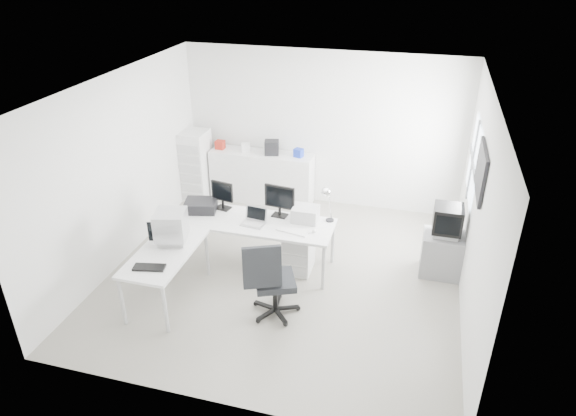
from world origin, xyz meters
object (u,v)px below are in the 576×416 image
(lcd_monitor_large, at_px, (280,201))
(crt_monitor, at_px, (171,227))
(laser_printer, at_px, (305,214))
(laptop, at_px, (253,218))
(tv_cabinet, at_px, (442,254))
(inkjet_printer, at_px, (201,206))
(sideboard, at_px, (262,177))
(drawer_pedestal, at_px, (299,252))
(office_chair, at_px, (275,277))
(main_desk, at_px, (253,243))
(crt_tv, at_px, (447,222))
(lcd_monitor_small, at_px, (222,195))
(side_desk, at_px, (167,275))
(filing_cabinet, at_px, (196,165))

(lcd_monitor_large, relative_size, crt_monitor, 1.05)
(laser_printer, bearing_deg, laptop, -156.15)
(crt_monitor, bearing_deg, tv_cabinet, 6.47)
(inkjet_printer, distance_m, sideboard, 2.06)
(drawer_pedestal, distance_m, crt_monitor, 1.92)
(office_chair, bearing_deg, inkjet_printer, 119.64)
(drawer_pedestal, height_order, lcd_monitor_large, lcd_monitor_large)
(inkjet_printer, distance_m, laptop, 0.92)
(main_desk, height_order, tv_cabinet, main_desk)
(lcd_monitor_large, distance_m, crt_tv, 2.41)
(lcd_monitor_large, bearing_deg, tv_cabinet, 12.80)
(crt_monitor, xyz_separation_m, office_chair, (1.50, -0.18, -0.41))
(laptop, xyz_separation_m, crt_tv, (2.70, 0.60, 0.02))
(main_desk, xyz_separation_m, laser_printer, (0.75, 0.22, 0.48))
(lcd_monitor_small, distance_m, tv_cabinet, 3.37)
(lcd_monitor_large, height_order, laptop, lcd_monitor_large)
(side_desk, height_order, crt_tv, crt_tv)
(laptop, xyz_separation_m, filing_cabinet, (-1.80, 2.00, -0.20))
(main_desk, bearing_deg, laser_printer, 16.35)
(side_desk, height_order, inkjet_printer, inkjet_printer)
(lcd_monitor_large, distance_m, crt_monitor, 1.63)
(drawer_pedestal, relative_size, sideboard, 0.31)
(crt_monitor, height_order, sideboard, crt_monitor)
(lcd_monitor_small, height_order, crt_tv, lcd_monitor_small)
(office_chair, bearing_deg, filing_cabinet, 105.89)
(lcd_monitor_small, height_order, laser_printer, lcd_monitor_small)
(inkjet_printer, relative_size, lcd_monitor_small, 1.04)
(tv_cabinet, distance_m, crt_tv, 0.55)
(inkjet_printer, height_order, crt_monitor, crt_monitor)
(inkjet_printer, relative_size, crt_monitor, 1.01)
(drawer_pedestal, height_order, lcd_monitor_small, lcd_monitor_small)
(inkjet_printer, xyz_separation_m, sideboard, (0.32, 2.01, -0.36))
(crt_monitor, bearing_deg, lcd_monitor_small, 60.71)
(laptop, bearing_deg, tv_cabinet, 19.30)
(drawer_pedestal, bearing_deg, side_desk, -143.43)
(inkjet_printer, bearing_deg, main_desk, -20.34)
(side_desk, bearing_deg, laser_printer, 39.52)
(laptop, distance_m, crt_tv, 2.76)
(laptop, relative_size, filing_cabinet, 0.24)
(sideboard, bearing_deg, side_desk, -95.66)
(laser_printer, relative_size, office_chair, 0.33)
(inkjet_printer, height_order, lcd_monitor_small, lcd_monitor_small)
(laptop, bearing_deg, lcd_monitor_small, 156.60)
(side_desk, relative_size, lcd_monitor_small, 3.12)
(drawer_pedestal, bearing_deg, office_chair, -92.55)
(lcd_monitor_large, bearing_deg, main_desk, -137.51)
(tv_cabinet, bearing_deg, laser_printer, -172.15)
(main_desk, bearing_deg, drawer_pedestal, 4.09)
(sideboard, bearing_deg, drawer_pedestal, -59.07)
(main_desk, distance_m, side_desk, 1.39)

